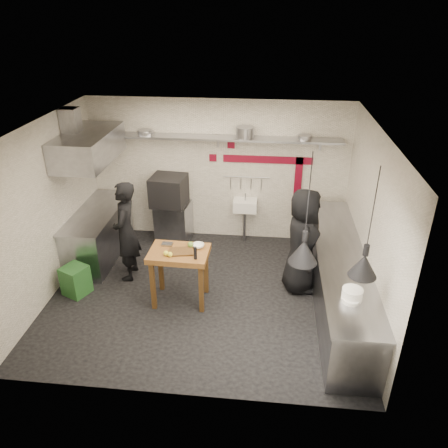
# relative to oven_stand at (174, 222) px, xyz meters

# --- Properties ---
(floor) EXTENTS (5.00, 5.00, 0.00)m
(floor) POSITION_rel_oven_stand_xyz_m (0.88, -1.81, -0.40)
(floor) COLOR black
(floor) RESTS_ON ground
(ceiling) EXTENTS (5.00, 5.00, 0.00)m
(ceiling) POSITION_rel_oven_stand_xyz_m (0.88, -1.81, 2.40)
(ceiling) COLOR beige
(ceiling) RESTS_ON floor
(wall_back) EXTENTS (5.00, 0.04, 2.80)m
(wall_back) POSITION_rel_oven_stand_xyz_m (0.88, 0.29, 1.00)
(wall_back) COLOR white
(wall_back) RESTS_ON floor
(wall_front) EXTENTS (5.00, 0.04, 2.80)m
(wall_front) POSITION_rel_oven_stand_xyz_m (0.88, -3.91, 1.00)
(wall_front) COLOR white
(wall_front) RESTS_ON floor
(wall_left) EXTENTS (0.04, 4.20, 2.80)m
(wall_left) POSITION_rel_oven_stand_xyz_m (-1.62, -1.81, 1.00)
(wall_left) COLOR white
(wall_left) RESTS_ON floor
(wall_right) EXTENTS (0.04, 4.20, 2.80)m
(wall_right) POSITION_rel_oven_stand_xyz_m (3.38, -1.81, 1.00)
(wall_right) COLOR white
(wall_right) RESTS_ON floor
(red_band_horiz) EXTENTS (1.70, 0.02, 0.14)m
(red_band_horiz) POSITION_rel_oven_stand_xyz_m (1.83, 0.27, 1.28)
(red_band_horiz) COLOR maroon
(red_band_horiz) RESTS_ON wall_back
(red_band_vert) EXTENTS (0.14, 0.02, 1.10)m
(red_band_vert) POSITION_rel_oven_stand_xyz_m (2.43, 0.27, 0.80)
(red_band_vert) COLOR maroon
(red_band_vert) RESTS_ON wall_back
(red_tile_a) EXTENTS (0.14, 0.02, 0.14)m
(red_tile_a) POSITION_rel_oven_stand_xyz_m (1.13, 0.27, 1.55)
(red_tile_a) COLOR maroon
(red_tile_a) RESTS_ON wall_back
(red_tile_b) EXTENTS (0.14, 0.02, 0.14)m
(red_tile_b) POSITION_rel_oven_stand_xyz_m (0.78, 0.27, 1.28)
(red_tile_b) COLOR maroon
(red_tile_b) RESTS_ON wall_back
(back_shelf) EXTENTS (4.60, 0.34, 0.04)m
(back_shelf) POSITION_rel_oven_stand_xyz_m (0.88, 0.11, 1.72)
(back_shelf) COLOR gray
(back_shelf) RESTS_ON wall_back
(shelf_bracket_left) EXTENTS (0.04, 0.06, 0.24)m
(shelf_bracket_left) POSITION_rel_oven_stand_xyz_m (-1.02, 0.26, 1.62)
(shelf_bracket_left) COLOR gray
(shelf_bracket_left) RESTS_ON wall_back
(shelf_bracket_mid) EXTENTS (0.04, 0.06, 0.24)m
(shelf_bracket_mid) POSITION_rel_oven_stand_xyz_m (0.88, 0.26, 1.62)
(shelf_bracket_mid) COLOR gray
(shelf_bracket_mid) RESTS_ON wall_back
(shelf_bracket_right) EXTENTS (0.04, 0.06, 0.24)m
(shelf_bracket_right) POSITION_rel_oven_stand_xyz_m (2.78, 0.26, 1.62)
(shelf_bracket_right) COLOR gray
(shelf_bracket_right) RESTS_ON wall_back
(pan_far_left) EXTENTS (0.30, 0.30, 0.09)m
(pan_far_left) POSITION_rel_oven_stand_xyz_m (-0.48, 0.11, 1.79)
(pan_far_left) COLOR gray
(pan_far_left) RESTS_ON back_shelf
(pan_mid_left) EXTENTS (0.31, 0.31, 0.07)m
(pan_mid_left) POSITION_rel_oven_stand_xyz_m (-0.44, 0.11, 1.78)
(pan_mid_left) COLOR gray
(pan_mid_left) RESTS_ON back_shelf
(stock_pot) EXTENTS (0.42, 0.42, 0.20)m
(stock_pot) POSITION_rel_oven_stand_xyz_m (1.39, 0.11, 1.84)
(stock_pot) COLOR gray
(stock_pot) RESTS_ON back_shelf
(pan_right) EXTENTS (0.27, 0.27, 0.08)m
(pan_right) POSITION_rel_oven_stand_xyz_m (2.47, 0.11, 1.78)
(pan_right) COLOR gray
(pan_right) RESTS_ON back_shelf
(oven_stand) EXTENTS (0.70, 0.65, 0.80)m
(oven_stand) POSITION_rel_oven_stand_xyz_m (0.00, 0.00, 0.00)
(oven_stand) COLOR gray
(oven_stand) RESTS_ON floor
(combi_oven) EXTENTS (0.70, 0.66, 0.58)m
(combi_oven) POSITION_rel_oven_stand_xyz_m (-0.05, -0.04, 0.69)
(combi_oven) COLOR black
(combi_oven) RESTS_ON oven_stand
(oven_door) EXTENTS (0.47, 0.07, 0.46)m
(oven_door) POSITION_rel_oven_stand_xyz_m (-0.04, -0.32, 0.69)
(oven_door) COLOR maroon
(oven_door) RESTS_ON combi_oven
(oven_glass) EXTENTS (0.37, 0.05, 0.34)m
(oven_glass) POSITION_rel_oven_stand_xyz_m (0.01, -0.33, 0.69)
(oven_glass) COLOR black
(oven_glass) RESTS_ON oven_door
(hand_sink) EXTENTS (0.46, 0.34, 0.22)m
(hand_sink) POSITION_rel_oven_stand_xyz_m (1.43, 0.11, 0.38)
(hand_sink) COLOR white
(hand_sink) RESTS_ON wall_back
(sink_tap) EXTENTS (0.03, 0.03, 0.14)m
(sink_tap) POSITION_rel_oven_stand_xyz_m (1.43, 0.11, 0.56)
(sink_tap) COLOR gray
(sink_tap) RESTS_ON hand_sink
(sink_drain) EXTENTS (0.06, 0.06, 0.66)m
(sink_drain) POSITION_rel_oven_stand_xyz_m (1.43, 0.07, -0.06)
(sink_drain) COLOR gray
(sink_drain) RESTS_ON floor
(utensil_rail) EXTENTS (0.90, 0.02, 0.02)m
(utensil_rail) POSITION_rel_oven_stand_xyz_m (1.43, 0.25, 0.92)
(utensil_rail) COLOR gray
(utensil_rail) RESTS_ON wall_back
(counter_right) EXTENTS (0.70, 3.80, 0.90)m
(counter_right) POSITION_rel_oven_stand_xyz_m (3.03, -1.81, 0.05)
(counter_right) COLOR gray
(counter_right) RESTS_ON floor
(counter_right_top) EXTENTS (0.76, 3.90, 0.03)m
(counter_right_top) POSITION_rel_oven_stand_xyz_m (3.03, -1.81, 0.52)
(counter_right_top) COLOR gray
(counter_right_top) RESTS_ON counter_right
(plate_stack) EXTENTS (0.31, 0.31, 0.15)m
(plate_stack) POSITION_rel_oven_stand_xyz_m (3.00, -2.96, 0.61)
(plate_stack) COLOR white
(plate_stack) RESTS_ON counter_right_top
(small_bowl_right) EXTENTS (0.22, 0.22, 0.05)m
(small_bowl_right) POSITION_rel_oven_stand_xyz_m (2.98, -3.03, 0.56)
(small_bowl_right) COLOR white
(small_bowl_right) RESTS_ON counter_right_top
(counter_left) EXTENTS (0.70, 1.90, 0.90)m
(counter_left) POSITION_rel_oven_stand_xyz_m (-1.27, -0.76, 0.05)
(counter_left) COLOR gray
(counter_left) RESTS_ON floor
(counter_left_top) EXTENTS (0.76, 2.00, 0.03)m
(counter_left_top) POSITION_rel_oven_stand_xyz_m (-1.27, -0.76, 0.52)
(counter_left_top) COLOR gray
(counter_left_top) RESTS_ON counter_left
(extractor_hood) EXTENTS (0.78, 1.60, 0.50)m
(extractor_hood) POSITION_rel_oven_stand_xyz_m (-1.22, -0.76, 1.75)
(extractor_hood) COLOR gray
(extractor_hood) RESTS_ON ceiling
(hood_duct) EXTENTS (0.28, 0.28, 0.50)m
(hood_duct) POSITION_rel_oven_stand_xyz_m (-1.47, -0.76, 2.15)
(hood_duct) COLOR gray
(hood_duct) RESTS_ON ceiling
(green_bin) EXTENTS (0.49, 0.49, 0.50)m
(green_bin) POSITION_rel_oven_stand_xyz_m (-1.24, -1.99, -0.15)
(green_bin) COLOR #245B25
(green_bin) RESTS_ON floor
(prep_table) EXTENTS (0.94, 0.67, 0.92)m
(prep_table) POSITION_rel_oven_stand_xyz_m (0.52, -1.99, 0.06)
(prep_table) COLOR brown
(prep_table) RESTS_ON floor
(cutting_board) EXTENTS (0.41, 0.33, 0.02)m
(cutting_board) POSITION_rel_oven_stand_xyz_m (0.57, -2.02, 0.53)
(cutting_board) COLOR #533619
(cutting_board) RESTS_ON prep_table
(pepper_mill) EXTENTS (0.06, 0.06, 0.20)m
(pepper_mill) POSITION_rel_oven_stand_xyz_m (0.82, -2.18, 0.62)
(pepper_mill) COLOR black
(pepper_mill) RESTS_ON prep_table
(lemon_a) EXTENTS (0.10, 0.10, 0.08)m
(lemon_a) POSITION_rel_oven_stand_xyz_m (0.36, -2.14, 0.56)
(lemon_a) COLOR yellow
(lemon_a) RESTS_ON prep_table
(lemon_b) EXTENTS (0.10, 0.10, 0.08)m
(lemon_b) POSITION_rel_oven_stand_xyz_m (0.42, -2.16, 0.56)
(lemon_b) COLOR yellow
(lemon_b) RESTS_ON prep_table
(veg_ball) EXTENTS (0.12, 0.12, 0.10)m
(veg_ball) POSITION_rel_oven_stand_xyz_m (0.69, -1.86, 0.57)
(veg_ball) COLOR olive
(veg_ball) RESTS_ON prep_table
(steel_tray) EXTENTS (0.17, 0.12, 0.03)m
(steel_tray) POSITION_rel_oven_stand_xyz_m (0.31, -1.82, 0.54)
(steel_tray) COLOR gray
(steel_tray) RESTS_ON prep_table
(bowl) EXTENTS (0.23, 0.23, 0.06)m
(bowl) POSITION_rel_oven_stand_xyz_m (0.81, -1.84, 0.55)
(bowl) COLOR white
(bowl) RESTS_ON prep_table
(heat_lamp_near) EXTENTS (0.41, 0.41, 1.53)m
(heat_lamp_near) POSITION_rel_oven_stand_xyz_m (2.35, -2.68, 1.64)
(heat_lamp_near) COLOR black
(heat_lamp_near) RESTS_ON ceiling
(heat_lamp_far) EXTENTS (0.44, 0.44, 1.41)m
(heat_lamp_far) POSITION_rel_oven_stand_xyz_m (3.04, -3.10, 1.70)
(heat_lamp_far) COLOR black
(heat_lamp_far) RESTS_ON ceiling
(chef_left) EXTENTS (0.47, 0.68, 1.77)m
(chef_left) POSITION_rel_oven_stand_xyz_m (-0.51, -1.39, 0.49)
(chef_left) COLOR black
(chef_left) RESTS_ON floor
(chef_right) EXTENTS (0.58, 0.89, 1.80)m
(chef_right) POSITION_rel_oven_stand_xyz_m (2.45, -1.43, 0.50)
(chef_right) COLOR black
(chef_right) RESTS_ON floor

